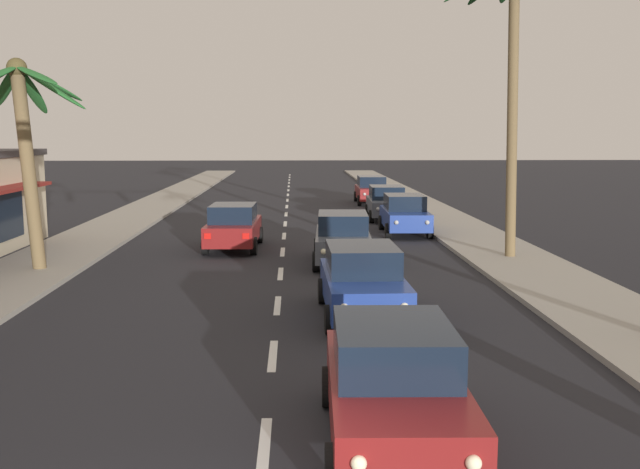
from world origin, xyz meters
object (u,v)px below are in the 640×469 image
sedan_parked_mid_kerb (405,214)px  sedan_fifth_in_queue (343,238)px  sedan_oncoming_far (234,226)px  palm_right_third (513,36)px  sedan_parked_far_kerb (387,203)px  sedan_third_in_queue (363,281)px  sedan_parked_nearest_kerb (371,190)px  traffic_signal_mast (577,9)px  sedan_lead_at_stop_bar (394,384)px  palm_left_second (23,122)px

sedan_parked_mid_kerb → sedan_fifth_in_queue: bearing=-114.0°
sedan_oncoming_far → palm_right_third: (9.45, -2.76, 6.60)m
sedan_oncoming_far → sedan_parked_far_kerb: bearing=52.7°
sedan_third_in_queue → sedan_fifth_in_queue: size_ratio=0.99×
sedan_parked_nearest_kerb → sedan_fifth_in_queue: bearing=-98.7°
traffic_signal_mast → sedan_oncoming_far: (-4.82, 20.11, -4.54)m
palm_right_third → sedan_parked_mid_kerb: bearing=110.3°
traffic_signal_mast → sedan_lead_at_stop_bar: traffic_signal_mast is taller
sedan_parked_mid_kerb → palm_left_second: palm_left_second is taller
sedan_parked_mid_kerb → sedan_lead_at_stop_bar: bearing=-99.1°
sedan_fifth_in_queue → sedan_parked_far_kerb: 12.65m
palm_left_second → palm_right_third: size_ratio=0.65×
sedan_third_in_queue → traffic_signal_mast: bearing=-84.4°
sedan_parked_nearest_kerb → sedan_parked_far_kerb: 8.40m
traffic_signal_mast → sedan_parked_far_kerb: 29.59m
sedan_parked_mid_kerb → sedan_parked_far_kerb: 5.22m
sedan_fifth_in_queue → palm_right_third: 8.66m
traffic_signal_mast → sedan_parked_nearest_kerb: (2.22, 37.56, -4.54)m
traffic_signal_mast → palm_right_third: 18.07m
sedan_third_in_queue → sedan_parked_far_kerb: size_ratio=1.00×
sedan_parked_nearest_kerb → sedan_parked_mid_kerb: 13.61m
sedan_third_in_queue → sedan_parked_nearest_kerb: (3.19, 27.69, 0.00)m
traffic_signal_mast → palm_left_second: 18.98m
traffic_signal_mast → sedan_parked_far_kerb: size_ratio=2.44×
palm_left_second → sedan_oncoming_far: bearing=37.1°
sedan_lead_at_stop_bar → palm_left_second: 16.38m
palm_left_second → sedan_fifth_in_queue: bearing=7.3°
sedan_third_in_queue → palm_right_third: 11.44m
sedan_fifth_in_queue → palm_left_second: 10.56m
sedan_oncoming_far → palm_left_second: size_ratio=0.69×
sedan_lead_at_stop_bar → sedan_third_in_queue: (0.24, 7.01, 0.00)m
sedan_third_in_queue → palm_right_third: (5.59, 7.48, 6.60)m
sedan_lead_at_stop_bar → traffic_signal_mast: bearing=-67.2°
traffic_signal_mast → palm_left_second: size_ratio=1.68×
sedan_oncoming_far → sedan_parked_nearest_kerb: size_ratio=1.01×
sedan_lead_at_stop_bar → sedan_oncoming_far: 17.63m
sedan_fifth_in_queue → sedan_parked_nearest_kerb: (3.18, 20.68, 0.00)m
sedan_oncoming_far → sedan_fifth_in_queue: bearing=-39.8°
sedan_parked_mid_kerb → sedan_parked_far_kerb: size_ratio=1.00×
sedan_third_in_queue → sedan_parked_nearest_kerb: size_ratio=1.00×
sedan_lead_at_stop_bar → palm_right_third: bearing=68.1°
sedan_parked_far_kerb → sedan_third_in_queue: bearing=-99.0°
sedan_parked_far_kerb → palm_right_third: size_ratio=0.44×
sedan_fifth_in_queue → sedan_parked_nearest_kerb: same height
sedan_parked_far_kerb → palm_left_second: 19.01m
traffic_signal_mast → sedan_oncoming_far: bearing=103.5°
sedan_fifth_in_queue → sedan_oncoming_far: 5.04m
sedan_lead_at_stop_bar → sedan_parked_nearest_kerb: 34.87m
traffic_signal_mast → sedan_fifth_in_queue: bearing=93.2°
sedan_parked_nearest_kerb → sedan_parked_mid_kerb: size_ratio=1.00×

